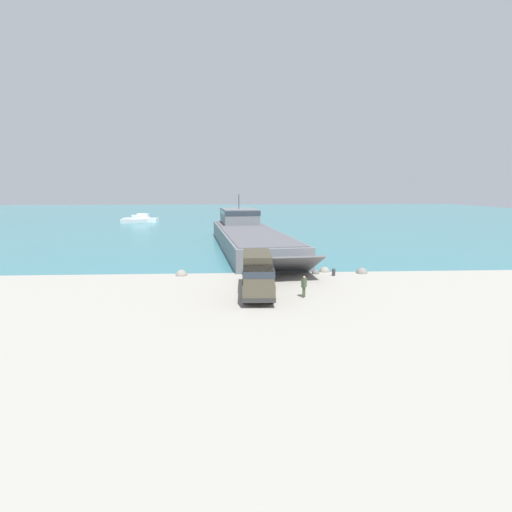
{
  "coord_description": "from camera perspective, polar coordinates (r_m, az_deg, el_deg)",
  "views": [
    {
      "loc": [
        -1.44,
        -32.0,
        8.25
      ],
      "look_at": [
        0.49,
        4.13,
        2.18
      ],
      "focal_mm": 28.0,
      "sensor_mm": 36.0,
      "label": 1
    }
  ],
  "objects": [
    {
      "name": "shoreline_rock_b",
      "position": [
        39.32,
        -10.6,
        -2.75
      ],
      "size": [
        1.12,
        1.12,
        1.12
      ],
      "primitive_type": "sphere",
      "color": "gray",
      "rests_on": "ground_plane"
    },
    {
      "name": "moored_boat_b",
      "position": [
        103.18,
        -2.92,
        5.2
      ],
      "size": [
        4.07,
        6.64,
        1.47
      ],
      "rotation": [
        0.0,
        0.0,
        2.92
      ],
      "color": "white",
      "rests_on": "ground_plane"
    },
    {
      "name": "ground_plane",
      "position": [
        33.08,
        -0.47,
        -4.92
      ],
      "size": [
        240.0,
        240.0,
        0.0
      ],
      "primitive_type": "plane",
      "color": "#9E998E"
    },
    {
      "name": "military_truck",
      "position": [
        31.57,
        0.2,
        -2.58
      ],
      "size": [
        2.58,
        8.05,
        3.11
      ],
      "rotation": [
        0.0,
        0.0,
        -1.6
      ],
      "color": "#4C4738",
      "rests_on": "ground_plane"
    },
    {
      "name": "moored_boat_a",
      "position": [
        105.8,
        -16.1,
        5.08
      ],
      "size": [
        9.13,
        3.63,
        2.19
      ],
      "rotation": [
        0.0,
        0.0,
        1.41
      ],
      "color": "white",
      "rests_on": "ground_plane"
    },
    {
      "name": "soldier_on_ramp",
      "position": [
        30.94,
        6.87,
        -4.15
      ],
      "size": [
        0.47,
        0.49,
        1.69
      ],
      "rotation": [
        0.0,
        0.0,
        5.59
      ],
      "color": "#3D4C33",
      "rests_on": "ground_plane"
    },
    {
      "name": "shoreline_rock_c",
      "position": [
        41.09,
        14.86,
        -2.38
      ],
      "size": [
        1.12,
        1.12,
        1.12
      ],
      "primitive_type": "sphere",
      "color": "gray",
      "rests_on": "ground_plane"
    },
    {
      "name": "landing_craft",
      "position": [
        59.11,
        -1.26,
        3.25
      ],
      "size": [
        11.95,
        40.89,
        7.38
      ],
      "rotation": [
        0.0,
        0.0,
        0.11
      ],
      "color": "slate",
      "rests_on": "ground_plane"
    },
    {
      "name": "mooring_bollard",
      "position": [
        39.21,
        11.05,
        -2.21
      ],
      "size": [
        0.36,
        0.36,
        0.73
      ],
      "color": "#333338",
      "rests_on": "ground_plane"
    },
    {
      "name": "moored_boat_c",
      "position": [
        104.04,
        -17.0,
        4.92
      ],
      "size": [
        6.76,
        3.76,
        1.93
      ],
      "rotation": [
        0.0,
        0.0,
        1.79
      ],
      "color": "#B7BABF",
      "rests_on": "ground_plane"
    },
    {
      "name": "shoreline_rock_d",
      "position": [
        39.93,
        8.5,
        -2.51
      ],
      "size": [
        0.76,
        0.76,
        0.76
      ],
      "primitive_type": "sphere",
      "color": "#66605B",
      "rests_on": "ground_plane"
    },
    {
      "name": "water_surface",
      "position": [
        129.25,
        -2.43,
        5.86
      ],
      "size": [
        240.0,
        180.0,
        0.01
      ],
      "primitive_type": "cube",
      "color": "teal",
      "rests_on": "ground_plane"
    },
    {
      "name": "shoreline_rock_a",
      "position": [
        40.98,
        9.75,
        -2.23
      ],
      "size": [
        1.02,
        1.02,
        1.02
      ],
      "primitive_type": "sphere",
      "color": "gray",
      "rests_on": "ground_plane"
    }
  ]
}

